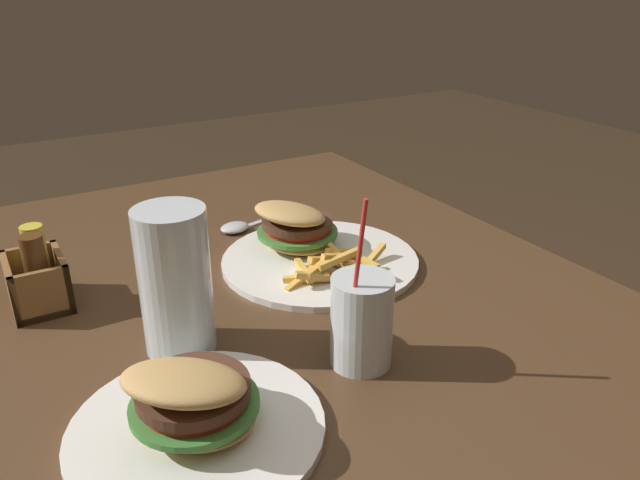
{
  "coord_description": "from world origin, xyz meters",
  "views": [
    {
      "loc": [
        -0.65,
        0.27,
        1.14
      ],
      "look_at": [
        0.09,
        -0.16,
        0.76
      ],
      "focal_mm": 35.0,
      "sensor_mm": 36.0,
      "label": 1
    }
  ],
  "objects_px": {
    "beer_glass": "(176,285)",
    "spoon": "(238,226)",
    "meal_plate_near": "(308,244)",
    "condiment_caddy": "(38,279)",
    "meal_plate_far": "(194,410)",
    "juice_glass": "(361,325)"
  },
  "relations": [
    {
      "from": "beer_glass",
      "to": "spoon",
      "type": "height_order",
      "value": "beer_glass"
    },
    {
      "from": "juice_glass",
      "to": "spoon",
      "type": "bearing_deg",
      "value": -4.78
    },
    {
      "from": "spoon",
      "to": "beer_glass",
      "type": "bearing_deg",
      "value": 41.25
    },
    {
      "from": "spoon",
      "to": "meal_plate_far",
      "type": "relative_size",
      "value": 0.66
    },
    {
      "from": "beer_glass",
      "to": "juice_glass",
      "type": "bearing_deg",
      "value": -129.03
    },
    {
      "from": "meal_plate_near",
      "to": "juice_glass",
      "type": "relative_size",
      "value": 1.43
    },
    {
      "from": "meal_plate_near",
      "to": "spoon",
      "type": "relative_size",
      "value": 1.81
    },
    {
      "from": "juice_glass",
      "to": "spoon",
      "type": "distance_m",
      "value": 0.43
    },
    {
      "from": "juice_glass",
      "to": "condiment_caddy",
      "type": "xyz_separation_m",
      "value": [
        0.33,
        0.3,
        -0.01
      ]
    },
    {
      "from": "juice_glass",
      "to": "meal_plate_far",
      "type": "height_order",
      "value": "juice_glass"
    },
    {
      "from": "spoon",
      "to": "condiment_caddy",
      "type": "bearing_deg",
      "value": 2.92
    },
    {
      "from": "meal_plate_near",
      "to": "beer_glass",
      "type": "relative_size",
      "value": 1.7
    },
    {
      "from": "meal_plate_near",
      "to": "meal_plate_far",
      "type": "height_order",
      "value": "meal_plate_far"
    },
    {
      "from": "beer_glass",
      "to": "meal_plate_far",
      "type": "relative_size",
      "value": 0.7
    },
    {
      "from": "meal_plate_near",
      "to": "beer_glass",
      "type": "xyz_separation_m",
      "value": [
        -0.13,
        0.25,
        0.06
      ]
    },
    {
      "from": "beer_glass",
      "to": "spoon",
      "type": "xyz_separation_m",
      "value": [
        0.29,
        -0.2,
        -0.08
      ]
    },
    {
      "from": "beer_glass",
      "to": "meal_plate_near",
      "type": "bearing_deg",
      "value": -61.99
    },
    {
      "from": "spoon",
      "to": "condiment_caddy",
      "type": "xyz_separation_m",
      "value": [
        -0.1,
        0.33,
        0.03
      ]
    },
    {
      "from": "meal_plate_near",
      "to": "juice_glass",
      "type": "xyz_separation_m",
      "value": [
        -0.27,
        0.08,
        0.02
      ]
    },
    {
      "from": "meal_plate_far",
      "to": "condiment_caddy",
      "type": "distance_m",
      "value": 0.36
    },
    {
      "from": "meal_plate_near",
      "to": "condiment_caddy",
      "type": "relative_size",
      "value": 2.79
    },
    {
      "from": "meal_plate_near",
      "to": "beer_glass",
      "type": "height_order",
      "value": "beer_glass"
    }
  ]
}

